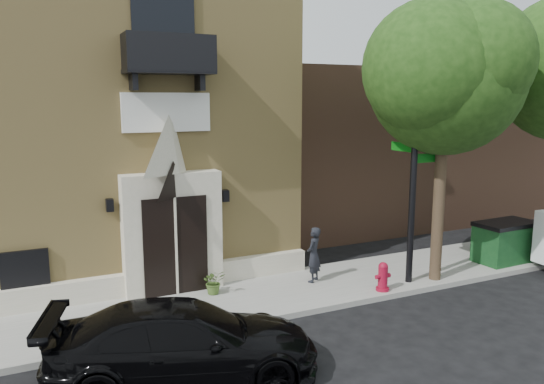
# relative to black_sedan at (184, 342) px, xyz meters

# --- Properties ---
(ground) EXTENTS (120.00, 120.00, 0.00)m
(ground) POSITION_rel_black_sedan_xyz_m (1.96, 1.57, -0.73)
(ground) COLOR black
(ground) RESTS_ON ground
(sidewalk) EXTENTS (42.00, 3.00, 0.15)m
(sidewalk) POSITION_rel_black_sedan_xyz_m (2.96, 3.07, -0.66)
(sidewalk) COLOR gray
(sidewalk) RESTS_ON ground
(church) EXTENTS (12.20, 11.01, 9.30)m
(church) POSITION_rel_black_sedan_xyz_m (-1.03, 9.52, 3.90)
(church) COLOR tan
(church) RESTS_ON ground
(neighbour_building) EXTENTS (18.00, 8.00, 6.40)m
(neighbour_building) POSITION_rel_black_sedan_xyz_m (13.96, 10.57, 2.47)
(neighbour_building) COLOR brown
(neighbour_building) RESTS_ON ground
(street_tree_left) EXTENTS (4.97, 4.38, 7.77)m
(street_tree_left) POSITION_rel_black_sedan_xyz_m (7.99, 1.92, 5.13)
(street_tree_left) COLOR #38281C
(street_tree_left) RESTS_ON sidewalk
(black_sedan) EXTENTS (5.43, 3.36, 1.47)m
(black_sedan) POSITION_rel_black_sedan_xyz_m (0.00, 0.00, 0.00)
(black_sedan) COLOR black
(black_sedan) RESTS_ON ground
(street_sign) EXTENTS (1.08, 1.08, 6.75)m
(street_sign) POSITION_rel_black_sedan_xyz_m (7.15, 2.18, 2.81)
(street_sign) COLOR black
(street_sign) RESTS_ON sidewalk
(fire_hydrant) EXTENTS (0.45, 0.36, 0.79)m
(fire_hydrant) POSITION_rel_black_sedan_xyz_m (6.03, 1.89, -0.20)
(fire_hydrant) COLOR maroon
(fire_hydrant) RESTS_ON sidewalk
(dumpster) EXTENTS (1.99, 1.18, 1.28)m
(dumpster) POSITION_rel_black_sedan_xyz_m (11.15, 2.39, 0.06)
(dumpster) COLOR #103C1A
(dumpster) RESTS_ON sidewalk
(planter) EXTENTS (0.64, 0.57, 0.66)m
(planter) POSITION_rel_black_sedan_xyz_m (1.84, 3.61, -0.26)
(planter) COLOR #456228
(planter) RESTS_ON sidewalk
(pedestrian_near) EXTENTS (0.68, 0.65, 1.57)m
(pedestrian_near) POSITION_rel_black_sedan_xyz_m (4.70, 3.32, 0.20)
(pedestrian_near) COLOR black
(pedestrian_near) RESTS_ON sidewalk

